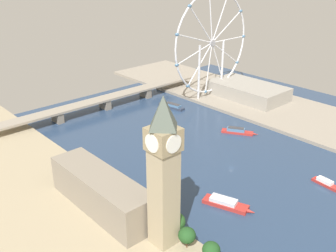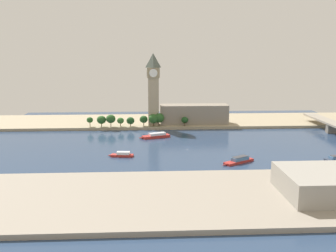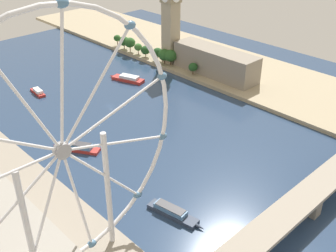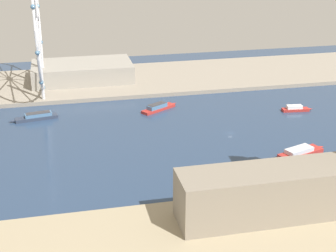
% 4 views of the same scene
% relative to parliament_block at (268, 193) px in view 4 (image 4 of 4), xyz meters
% --- Properties ---
extents(ground_plane, '(416.74, 416.74, 0.00)m').
position_rel_parliament_block_xyz_m(ground_plane, '(99.10, -17.78, -14.14)').
color(ground_plane, navy).
extents(riverbank_left, '(90.00, 520.00, 3.00)m').
position_rel_parliament_block_xyz_m(riverbank_left, '(-24.27, -17.78, -12.64)').
color(riverbank_left, tan).
rests_on(riverbank_left, ground_plane).
extents(riverbank_right, '(90.00, 520.00, 3.00)m').
position_rel_parliament_block_xyz_m(riverbank_right, '(222.48, -17.78, -12.64)').
color(riverbank_right, gray).
rests_on(riverbank_right, ground_plane).
extents(parliament_block, '(22.00, 79.04, 22.27)m').
position_rel_parliament_block_xyz_m(parliament_block, '(0.00, 0.00, 0.00)').
color(parliament_block, gray).
rests_on(parliament_block, riverbank_left).
extents(ferris_wheel, '(106.56, 3.20, 109.13)m').
position_rel_parliament_block_xyz_m(ferris_wheel, '(201.47, 96.54, 44.50)').
color(ferris_wheel, silver).
rests_on(ferris_wheel, riverbank_right).
extents(riverside_hall, '(45.35, 79.80, 14.14)m').
position_rel_parliament_block_xyz_m(riverside_hall, '(226.37, 65.43, -4.07)').
color(riverside_hall, gray).
rests_on(riverside_hall, riverbank_right).
extents(tour_boat_0, '(11.22, 32.75, 4.83)m').
position_rel_parliament_block_xyz_m(tour_boat_0, '(149.81, 101.31, -12.16)').
color(tour_boat_0, '#2D384C').
rests_on(tour_boat_0, ground_plane).
extents(tour_boat_1, '(17.26, 32.85, 4.94)m').
position_rel_parliament_block_xyz_m(tour_boat_1, '(59.35, -46.05, -12.11)').
color(tour_boat_1, '#B22D28').
rests_on(tour_boat_1, ground_plane).
extents(tour_boat_2, '(20.23, 29.12, 4.94)m').
position_rel_parliament_block_xyz_m(tour_boat_2, '(150.22, 17.83, -12.18)').
color(tour_boat_2, '#B22D28').
rests_on(tour_boat_2, ground_plane).
extents(tour_boat_3, '(7.15, 22.19, 4.20)m').
position_rel_parliament_block_xyz_m(tour_boat_3, '(127.62, -75.68, -12.45)').
color(tour_boat_3, '#B22D28').
rests_on(tour_boat_3, ground_plane).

